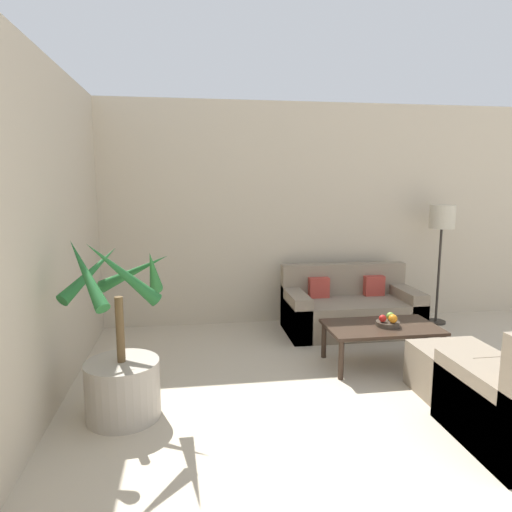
{
  "coord_description": "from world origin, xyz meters",
  "views": [
    {
      "loc": [
        -2.42,
        0.97,
        1.74
      ],
      "look_at": [
        -1.74,
        5.51,
        1.0
      ],
      "focal_mm": 32.0,
      "sensor_mm": 36.0,
      "label": 1
    }
  ],
  "objects_px": {
    "apple_red": "(383,318)",
    "fruit_bowl": "(388,324)",
    "coffee_table": "(381,330)",
    "potted_palm": "(122,367)",
    "sofa_loveseat": "(350,309)",
    "orange_fruit": "(393,319)",
    "ottoman": "(453,370)",
    "floor_lamp": "(442,225)",
    "apple_green": "(390,316)"
  },
  "relations": [
    {
      "from": "orange_fruit",
      "to": "ottoman",
      "type": "xyz_separation_m",
      "value": [
        0.28,
        -0.57,
        -0.28
      ]
    },
    {
      "from": "apple_red",
      "to": "potted_palm",
      "type": "bearing_deg",
      "value": -164.8
    },
    {
      "from": "coffee_table",
      "to": "ottoman",
      "type": "distance_m",
      "value": 0.75
    },
    {
      "from": "apple_red",
      "to": "fruit_bowl",
      "type": "bearing_deg",
      "value": 9.13
    },
    {
      "from": "floor_lamp",
      "to": "coffee_table",
      "type": "bearing_deg",
      "value": -136.94
    },
    {
      "from": "fruit_bowl",
      "to": "sofa_loveseat",
      "type": "bearing_deg",
      "value": 89.49
    },
    {
      "from": "coffee_table",
      "to": "apple_red",
      "type": "height_order",
      "value": "apple_red"
    },
    {
      "from": "sofa_loveseat",
      "to": "fruit_bowl",
      "type": "bearing_deg",
      "value": -90.51
    },
    {
      "from": "fruit_bowl",
      "to": "apple_green",
      "type": "bearing_deg",
      "value": 41.42
    },
    {
      "from": "apple_red",
      "to": "ottoman",
      "type": "height_order",
      "value": "apple_red"
    },
    {
      "from": "sofa_loveseat",
      "to": "apple_red",
      "type": "height_order",
      "value": "sofa_loveseat"
    },
    {
      "from": "potted_palm",
      "to": "apple_red",
      "type": "xyz_separation_m",
      "value": [
        2.31,
        0.63,
        0.08
      ]
    },
    {
      "from": "coffee_table",
      "to": "apple_green",
      "type": "height_order",
      "value": "apple_green"
    },
    {
      "from": "apple_green",
      "to": "ottoman",
      "type": "relative_size",
      "value": 0.12
    },
    {
      "from": "fruit_bowl",
      "to": "ottoman",
      "type": "distance_m",
      "value": 0.72
    },
    {
      "from": "coffee_table",
      "to": "ottoman",
      "type": "height_order",
      "value": "same"
    },
    {
      "from": "apple_green",
      "to": "orange_fruit",
      "type": "height_order",
      "value": "orange_fruit"
    },
    {
      "from": "potted_palm",
      "to": "sofa_loveseat",
      "type": "xyz_separation_m",
      "value": [
        2.38,
        1.68,
        -0.13
      ]
    },
    {
      "from": "floor_lamp",
      "to": "apple_green",
      "type": "distance_m",
      "value": 1.79
    },
    {
      "from": "sofa_loveseat",
      "to": "fruit_bowl",
      "type": "distance_m",
      "value": 1.05
    },
    {
      "from": "fruit_bowl",
      "to": "apple_red",
      "type": "bearing_deg",
      "value": -170.87
    },
    {
      "from": "fruit_bowl",
      "to": "orange_fruit",
      "type": "height_order",
      "value": "orange_fruit"
    },
    {
      "from": "floor_lamp",
      "to": "fruit_bowl",
      "type": "relative_size",
      "value": 6.6
    },
    {
      "from": "potted_palm",
      "to": "orange_fruit",
      "type": "relative_size",
      "value": 16.94
    },
    {
      "from": "sofa_loveseat",
      "to": "floor_lamp",
      "type": "xyz_separation_m",
      "value": [
        1.18,
        0.14,
        0.97
      ]
    },
    {
      "from": "sofa_loveseat",
      "to": "floor_lamp",
      "type": "distance_m",
      "value": 1.54
    },
    {
      "from": "potted_palm",
      "to": "ottoman",
      "type": "distance_m",
      "value": 2.68
    },
    {
      "from": "floor_lamp",
      "to": "ottoman",
      "type": "relative_size",
      "value": 2.33
    },
    {
      "from": "coffee_table",
      "to": "fruit_bowl",
      "type": "height_order",
      "value": "fruit_bowl"
    },
    {
      "from": "fruit_bowl",
      "to": "coffee_table",
      "type": "bearing_deg",
      "value": 160.45
    },
    {
      "from": "potted_palm",
      "to": "sofa_loveseat",
      "type": "bearing_deg",
      "value": 35.19
    },
    {
      "from": "apple_green",
      "to": "apple_red",
      "type": "bearing_deg",
      "value": -155.26
    },
    {
      "from": "coffee_table",
      "to": "orange_fruit",
      "type": "distance_m",
      "value": 0.17
    },
    {
      "from": "coffee_table",
      "to": "apple_green",
      "type": "relative_size",
      "value": 13.71
    },
    {
      "from": "fruit_bowl",
      "to": "ottoman",
      "type": "height_order",
      "value": "fruit_bowl"
    },
    {
      "from": "potted_palm",
      "to": "coffee_table",
      "type": "distance_m",
      "value": 2.41
    },
    {
      "from": "floor_lamp",
      "to": "coffee_table",
      "type": "distance_m",
      "value": 1.92
    },
    {
      "from": "sofa_loveseat",
      "to": "orange_fruit",
      "type": "relative_size",
      "value": 18.7
    },
    {
      "from": "apple_red",
      "to": "apple_green",
      "type": "relative_size",
      "value": 0.9
    },
    {
      "from": "floor_lamp",
      "to": "orange_fruit",
      "type": "bearing_deg",
      "value": -133.4
    },
    {
      "from": "potted_palm",
      "to": "apple_red",
      "type": "relative_size",
      "value": 19.99
    },
    {
      "from": "coffee_table",
      "to": "apple_red",
      "type": "distance_m",
      "value": 0.13
    },
    {
      "from": "fruit_bowl",
      "to": "orange_fruit",
      "type": "xyz_separation_m",
      "value": [
        0.03,
        -0.05,
        0.06
      ]
    },
    {
      "from": "orange_fruit",
      "to": "sofa_loveseat",
      "type": "bearing_deg",
      "value": 90.86
    },
    {
      "from": "coffee_table",
      "to": "apple_red",
      "type": "bearing_deg",
      "value": -101.12
    },
    {
      "from": "apple_red",
      "to": "apple_green",
      "type": "bearing_deg",
      "value": 24.74
    },
    {
      "from": "orange_fruit",
      "to": "ottoman",
      "type": "relative_size",
      "value": 0.13
    },
    {
      "from": "potted_palm",
      "to": "ottoman",
      "type": "height_order",
      "value": "potted_palm"
    },
    {
      "from": "coffee_table",
      "to": "apple_red",
      "type": "relative_size",
      "value": 15.25
    },
    {
      "from": "ottoman",
      "to": "potted_palm",
      "type": "bearing_deg",
      "value": -179.66
    }
  ]
}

